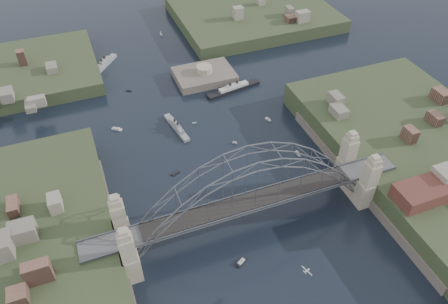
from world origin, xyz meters
TOP-DOWN VIEW (x-y plane):
  - ground at (0.00, 0.00)m, footprint 500.00×500.00m
  - bridge at (0.00, 0.00)m, footprint 84.00×13.80m
  - shore_west at (-57.32, 0.00)m, footprint 50.50×90.00m
  - shore_east at (57.32, 0.00)m, footprint 50.50×90.00m
  - headland_nw at (-55.00, 95.00)m, footprint 60.00×45.00m
  - headland_ne at (50.00, 110.00)m, footprint 70.00×55.00m
  - fort_island at (12.00, 70.00)m, footprint 22.00×16.00m
  - wharf_shed at (44.00, -14.00)m, footprint 20.00×8.00m
  - finger_pier at (39.00, -28.00)m, footprint 4.00×22.00m
  - naval_cruiser_near at (-6.52, 44.57)m, footprint 4.61×15.75m
  - naval_cruiser_far at (-22.33, 92.80)m, footprint 12.33×14.41m
  - ocean_liner at (19.38, 58.58)m, footprint 21.49×6.47m
  - aeroplane at (3.76, -22.17)m, footprint 1.68×2.93m
  - small_boat_a at (-12.78, 24.59)m, footprint 2.78×1.68m
  - small_boat_b at (8.54, 30.87)m, footprint 1.63×1.28m
  - small_boat_c at (-6.49, -10.50)m, footprint 3.33×2.49m
  - small_boat_d at (23.69, 38.05)m, footprint 1.50×2.51m
  - small_boat_e at (-25.13, 51.19)m, footprint 3.44×2.88m
  - small_boat_f at (-0.24, 45.19)m, footprint 1.49×0.58m
  - small_boat_h at (-16.73, 72.15)m, footprint 2.05×1.41m
  - small_boat_i at (24.83, 19.14)m, footprint 0.90×2.63m
  - small_boat_k at (5.62, 110.33)m, footprint 1.08×1.74m

SIDE VIEW (x-z plane):
  - fort_island at x=12.00m, z-range -5.04..4.36m
  - ground at x=0.00m, z-range 0.00..0.00m
  - small_boat_a at x=-12.78m, z-range -0.08..0.38m
  - small_boat_f at x=-0.24m, z-range -0.08..0.38m
  - small_boat_h at x=-16.73m, z-range -0.08..0.38m
  - small_boat_e at x=-25.13m, z-range -0.43..0.99m
  - small_boat_c at x=-6.49m, z-range -0.43..0.99m
  - small_boat_i at x=24.83m, z-range -0.43..1.00m
  - small_boat_d at x=23.69m, z-range -0.43..1.00m
  - small_boat_b at x=8.54m, z-range -0.41..1.01m
  - headland_nw at x=-55.00m, z-range -4.00..5.00m
  - finger_pier at x=39.00m, z-range 0.00..1.40m
  - naval_cruiser_near at x=-6.52m, z-range -1.62..3.07m
  - headland_ne at x=50.00m, z-range -4.00..5.50m
  - ocean_liner at x=19.38m, z-range -1.80..3.43m
  - naval_cruiser_far at x=-22.33m, z-range -1.94..3.70m
  - small_boat_k at x=5.62m, z-range -0.19..2.19m
  - shore_west at x=-57.32m, z-range -4.03..7.97m
  - shore_east at x=57.32m, z-range -4.03..7.97m
  - aeroplane at x=3.76m, z-range 7.53..7.96m
  - wharf_shed at x=44.00m, z-range 8.00..12.00m
  - bridge at x=0.00m, z-range 0.02..24.62m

